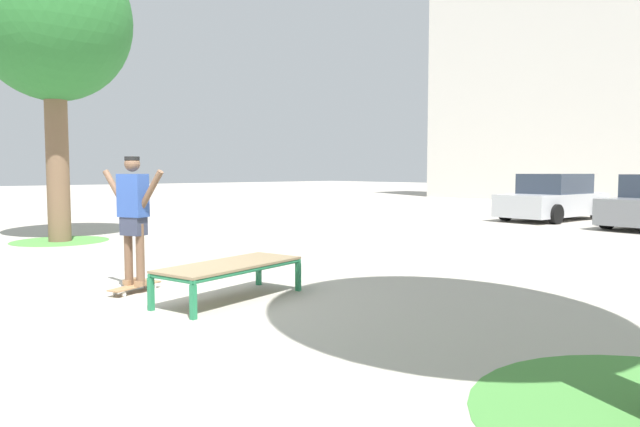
{
  "coord_description": "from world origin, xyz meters",
  "views": [
    {
      "loc": [
        6.77,
        -2.97,
        1.6
      ],
      "look_at": [
        0.77,
        2.48,
        1.0
      ],
      "focal_mm": 32.62,
      "sensor_mm": 36.0,
      "label": 1
    }
  ],
  "objects_px": {
    "skater": "(133,211)",
    "tree_near_left": "(53,22)",
    "car_silver": "(553,199)",
    "skateboard": "(135,286)",
    "skate_box": "(230,267)"
  },
  "relations": [
    {
      "from": "skateboard",
      "to": "tree_near_left",
      "type": "xyz_separation_m",
      "value": [
        -6.46,
        1.17,
        4.8
      ]
    },
    {
      "from": "skate_box",
      "to": "skater",
      "type": "bearing_deg",
      "value": -151.36
    },
    {
      "from": "skate_box",
      "to": "tree_near_left",
      "type": "height_order",
      "value": "tree_near_left"
    },
    {
      "from": "skateboard",
      "to": "skater",
      "type": "bearing_deg",
      "value": 112.57
    },
    {
      "from": "skate_box",
      "to": "skater",
      "type": "height_order",
      "value": "skater"
    },
    {
      "from": "skateboard",
      "to": "car_silver",
      "type": "relative_size",
      "value": 0.19
    },
    {
      "from": "skate_box",
      "to": "car_silver",
      "type": "bearing_deg",
      "value": 101.29
    },
    {
      "from": "tree_near_left",
      "to": "car_silver",
      "type": "relative_size",
      "value": 1.57
    },
    {
      "from": "skate_box",
      "to": "skateboard",
      "type": "relative_size",
      "value": 2.47
    },
    {
      "from": "tree_near_left",
      "to": "car_silver",
      "type": "height_order",
      "value": "tree_near_left"
    },
    {
      "from": "skate_box",
      "to": "tree_near_left",
      "type": "distance_m",
      "value": 8.9
    },
    {
      "from": "skate_box",
      "to": "skater",
      "type": "distance_m",
      "value": 1.55
    },
    {
      "from": "tree_near_left",
      "to": "car_silver",
      "type": "distance_m",
      "value": 15.22
    },
    {
      "from": "tree_near_left",
      "to": "car_silver",
      "type": "xyz_separation_m",
      "value": [
        4.83,
        13.82,
        -4.18
      ]
    },
    {
      "from": "skater",
      "to": "tree_near_left",
      "type": "relative_size",
      "value": 0.25
    }
  ]
}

